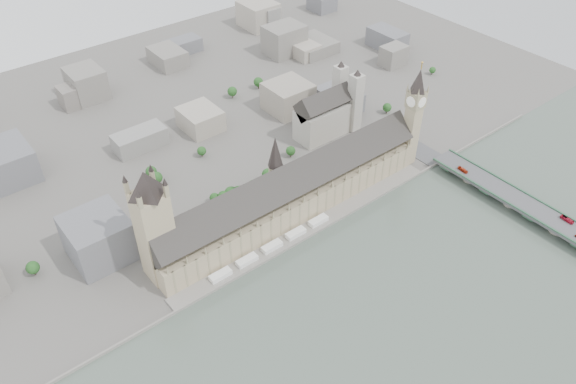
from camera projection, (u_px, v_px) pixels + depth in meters
ground at (304, 225)px, 483.47m from camera, size 900.00×900.00×0.00m
river_thames at (458, 353)px, 383.83m from camera, size 600.00×600.00×0.00m
embankment_wall at (315, 233)px, 473.46m from camera, size 600.00×1.50×3.00m
river_terrace at (310, 228)px, 478.30m from camera, size 270.00×15.00×2.00m
terrace_tents at (272, 246)px, 457.46m from camera, size 118.00×7.00×4.00m
palace_of_westminster at (290, 193)px, 480.93m from camera, size 265.00×40.73×55.44m
elizabeth_tower at (414, 111)px, 517.77m from camera, size 17.00×17.00×107.50m
victoria_tower at (153, 221)px, 405.39m from camera, size 30.00×30.00×100.00m
central_tower at (275, 161)px, 457.55m from camera, size 13.00×13.00×48.00m
westminster_bridge at (504, 196)px, 505.31m from camera, size 25.00×325.00×10.25m
bridge_parapets at (551, 217)px, 474.81m from camera, size 25.00×235.00×1.15m
westminster_abbey at (328, 112)px, 578.26m from camera, size 68.00×36.00×64.00m
city_skyline_inland at (162, 94)px, 619.34m from camera, size 720.00×360.00×38.00m
park_trees at (254, 188)px, 510.12m from camera, size 110.00×30.00×15.00m
red_bus_north at (463, 170)px, 524.54m from camera, size 3.24×10.86×2.99m
red_bus_south at (567, 219)px, 471.01m from camera, size 3.40×11.78×3.24m
car_approach at (409, 130)px, 577.88m from camera, size 2.92×4.99×1.36m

